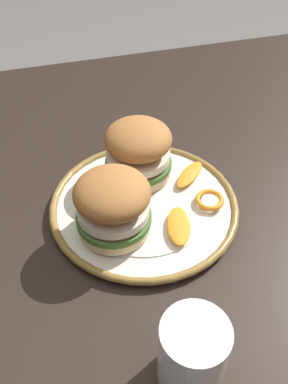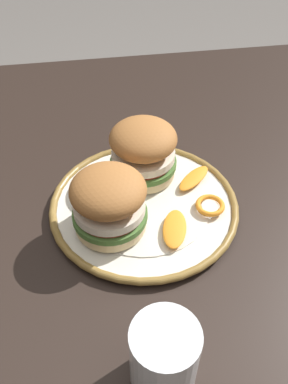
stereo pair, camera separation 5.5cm
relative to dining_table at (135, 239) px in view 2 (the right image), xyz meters
name	(u,v)px [view 2 (the right image)]	position (x,y,z in m)	size (l,w,h in m)	color
ground_plane	(138,380)	(0.00, 0.00, -0.66)	(8.00, 8.00, 0.00)	slate
dining_table	(135,239)	(0.00, 0.00, 0.00)	(1.19, 1.04, 0.76)	black
dinner_plate	(144,205)	(0.01, -0.02, 0.11)	(0.31, 0.31, 0.02)	silver
sandwich_half_left	(109,202)	(-0.04, -0.06, 0.17)	(0.15, 0.15, 0.10)	beige
sandwich_half_right	(143,150)	(0.02, 0.05, 0.17)	(0.16, 0.16, 0.10)	beige
orange_peel_curled	(210,205)	(0.12, -0.05, 0.12)	(0.05, 0.05, 0.01)	orange
orange_peel_strip_long	(175,229)	(0.05, -0.08, 0.12)	(0.05, 0.08, 0.01)	orange
orange_peel_strip_short	(194,178)	(0.11, 0.02, 0.12)	(0.07, 0.07, 0.01)	orange
drinking_glass	(164,360)	(-0.01, -0.29, 0.14)	(0.08, 0.08, 0.10)	white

